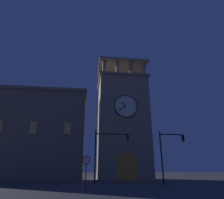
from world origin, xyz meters
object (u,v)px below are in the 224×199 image
(clocktower, at_px, (122,124))
(traffic_signal_mid, at_px, (106,147))
(no_horn_sign, at_px, (86,163))
(traffic_signal_near, at_px, (169,149))
(adjacent_wing_building, at_px, (23,134))

(clocktower, xyz_separation_m, traffic_signal_mid, (4.02, 11.44, -5.45))
(traffic_signal_mid, distance_m, no_horn_sign, 5.77)
(clocktower, bearing_deg, traffic_signal_mid, 70.63)
(traffic_signal_near, bearing_deg, adjacent_wing_building, -28.83)
(traffic_signal_near, bearing_deg, clocktower, -76.15)
(clocktower, xyz_separation_m, traffic_signal_near, (-3.17, 12.86, -5.67))
(traffic_signal_near, distance_m, no_horn_sign, 10.23)
(adjacent_wing_building, xyz_separation_m, traffic_signal_mid, (-12.87, 9.62, -2.99))
(clocktower, distance_m, traffic_signal_near, 14.41)
(adjacent_wing_building, distance_m, traffic_signal_near, 23.12)
(traffic_signal_near, relative_size, traffic_signal_mid, 0.95)
(adjacent_wing_building, bearing_deg, traffic_signal_mid, 143.21)
(adjacent_wing_building, bearing_deg, clocktower, -173.87)
(no_horn_sign, bearing_deg, adjacent_wing_building, -53.93)
(traffic_signal_mid, xyz_separation_m, no_horn_sign, (2.25, 4.95, -1.93))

